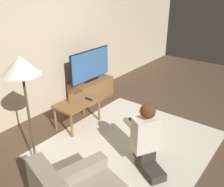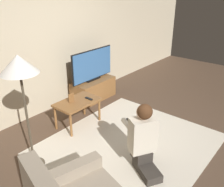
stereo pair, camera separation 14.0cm
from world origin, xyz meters
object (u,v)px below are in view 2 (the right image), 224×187
floor_lamp (20,71)px  person_kneeling (143,137)px  tv (93,65)px  coffee_table (77,104)px

floor_lamp → person_kneeling: bearing=-51.3°
tv → coffee_table: tv is taller
coffee_table → person_kneeling: person_kneeling is taller
floor_lamp → person_kneeling: floor_lamp is taller
person_kneeling → tv: bearing=-90.0°
coffee_table → person_kneeling: size_ratio=0.80×
tv → person_kneeling: size_ratio=1.18×
tv → coffee_table: 1.15m
tv → person_kneeling: tv is taller
floor_lamp → person_kneeling: size_ratio=1.67×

